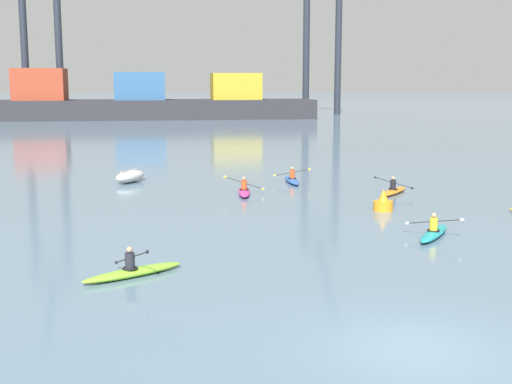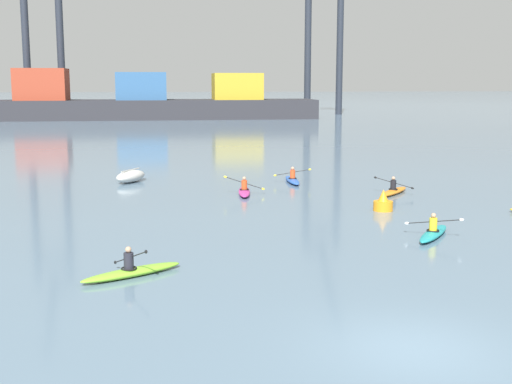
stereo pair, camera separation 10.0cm
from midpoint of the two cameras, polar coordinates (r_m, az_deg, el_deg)
The scene contains 11 objects.
ground_plane at distance 15.94m, azimuth 13.24°, elevation -12.71°, with size 800.00×800.00×0.00m, color slate.
container_barge at distance 111.08m, azimuth -9.83°, elevation 7.43°, with size 55.92×9.25×7.98m.
gantry_crane_west at distance 120.17m, azimuth -17.76°, elevation 15.00°, with size 6.71×15.97×37.77m.
gantry_crane_west_mid at distance 125.53m, azimuth 5.67°, elevation 14.47°, with size 7.12×18.38×37.09m.
capsized_dinghy at distance 41.02m, azimuth -10.59°, elevation 1.30°, with size 2.25×2.80×0.76m.
channel_buoy at distance 31.92m, azimuth 10.54°, elevation -0.91°, with size 0.90×0.90×1.00m.
kayak_lime at distance 21.25m, azimuth -10.43°, elevation -6.54°, with size 3.23×2.25×1.06m.
kayak_magenta at distance 36.03m, azimuth -1.09°, elevation 0.09°, with size 2.19×3.45×1.02m.
kayak_teal at distance 27.01m, azimuth 14.59°, elevation -3.30°, with size 2.50×3.09×0.95m.
kayak_orange at distance 36.83m, azimuth 11.38°, elevation 0.11°, with size 2.64×3.00×0.95m.
kayak_blue at distance 40.27m, azimuth 2.97°, elevation 1.05°, with size 2.27×3.42×0.95m.
Camera 1 is at (-5.69, -13.69, 5.89)m, focal length 47.67 mm.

